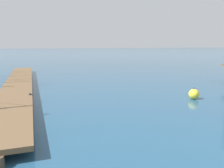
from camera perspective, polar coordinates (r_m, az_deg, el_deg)
name	(u,v)px	position (r m, az deg, el deg)	size (l,w,h in m)	color
floating_dock	(18,84)	(17.35, -22.13, 0.02)	(2.68, 22.47, 0.53)	brown
mooring_buoy	(194,94)	(13.95, 19.58, -2.34)	(0.58, 0.58, 0.66)	yellow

